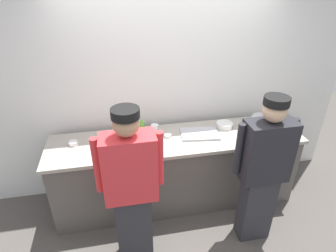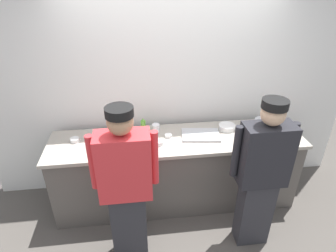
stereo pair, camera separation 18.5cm
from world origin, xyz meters
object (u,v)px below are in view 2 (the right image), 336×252
Objects in this scene: ramekin_red_sauce at (159,143)px; deli_cup at (156,128)px; chef_near_left at (126,186)px; chef_center at (261,174)px; sheet_tray at (201,135)px; plate_stack_front at (128,134)px; squeeze_bottle_secondary at (285,128)px; squeeze_bottle_primary at (143,126)px; mixing_bowl_steel at (267,126)px; plate_stack_rear at (227,127)px; ramekin_orange_sauce at (75,140)px; ramekin_green_sauce at (168,136)px.

ramekin_red_sauce is 0.93× the size of deli_cup.
chef_center is (1.30, 0.02, -0.01)m from chef_near_left.
plate_stack_front is at bearing 172.70° from sheet_tray.
squeeze_bottle_primary is at bearing 171.11° from squeeze_bottle_secondary.
mixing_bowl_steel is 0.82m from sheet_tray.
deli_cup is at bearing 91.63° from ramekin_red_sauce.
deli_cup is (-0.86, 0.03, 0.02)m from plate_stack_rear.
plate_stack_rear is (1.18, 0.01, 0.01)m from plate_stack_front.
chef_near_left is at bearing -111.63° from deli_cup.
ramekin_orange_sauce is (-1.78, -0.06, -0.01)m from plate_stack_rear.
ramekin_green_sauce is at bearing 174.69° from squeeze_bottle_secondary.
squeeze_bottle_secondary is 2.00× the size of ramekin_orange_sauce.
squeeze_bottle_secondary is at bearing -6.13° from sheet_tray.
mixing_bowl_steel is 3.82× the size of ramekin_green_sauce.
deli_cup is at bearing 174.85° from mixing_bowl_steel.
plate_stack_front is 1.18m from plate_stack_rear.
sheet_tray is 0.68m from squeeze_bottle_primary.
squeeze_bottle_primary is 1.99× the size of ramekin_red_sauce.
squeeze_bottle_secondary is at bearing -8.89° from squeeze_bottle_primary.
plate_stack_front is 0.41m from ramekin_red_sauce.
ramekin_orange_sauce is 0.95m from ramekin_red_sauce.
plate_stack_rear is 1.78m from ramekin_orange_sauce.
sheet_tray is at bearing 14.20° from ramekin_red_sauce.
squeeze_bottle_secondary reaches higher than ramekin_red_sauce.
deli_cup is (0.33, 0.04, 0.03)m from plate_stack_front.
squeeze_bottle_primary is (-1.47, 0.12, 0.03)m from mixing_bowl_steel.
chef_center is 8.57× the size of squeeze_bottle_primary.
squeeze_bottle_secondary is 1.50m from deli_cup.
chef_center is 17.01× the size of ramekin_red_sauce.
sheet_tray is at bearing -16.31° from deli_cup.
ramekin_red_sauce is at bearing -173.24° from mixing_bowl_steel.
plate_stack_rear is at bearing 1.88° from ramekin_orange_sauce.
mixing_bowl_steel is 1.57× the size of squeeze_bottle_primary.
ramekin_red_sauce is (0.36, 0.62, 0.05)m from chef_near_left.
squeeze_bottle_secondary reaches higher than ramekin_orange_sauce.
plate_stack_rear is 0.73m from ramekin_green_sauce.
squeeze_bottle_secondary is at bearing -3.80° from ramekin_orange_sauce.
chef_near_left is 8.54× the size of plate_stack_rear.
plate_stack_front is at bearing -172.76° from deli_cup.
chef_near_left is 21.07× the size of ramekin_green_sauce.
ramekin_orange_sauce is (-2.24, 0.03, -0.04)m from mixing_bowl_steel.
chef_near_left is at bearing -103.00° from squeeze_bottle_primary.
ramekin_green_sauce is 0.19m from ramekin_red_sauce.
plate_stack_front is 0.52× the size of sheet_tray.
sheet_tray is 0.98m from squeeze_bottle_secondary.
plate_stack_rear is at bearing 96.05° from chef_center.
ramekin_green_sauce is at bearing 137.71° from chef_center.
chef_near_left is 16.53× the size of ramekin_orange_sauce.
ramekin_green_sauce is at bearing -172.73° from plate_stack_rear.
plate_stack_front is 0.33m from deli_cup.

